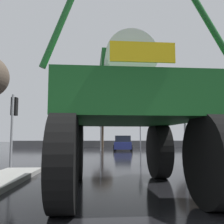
{
  "coord_description": "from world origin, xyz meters",
  "views": [
    {
      "loc": [
        -0.63,
        -1.21,
        1.31
      ],
      "look_at": [
        -0.22,
        8.53,
        2.32
      ],
      "focal_mm": 39.8,
      "sensor_mm": 36.0,
      "label": 1
    }
  ],
  "objects_px": {
    "sedan_ahead": "(123,143)",
    "traffic_signal_near_left": "(14,114)",
    "oversize_sprayer": "(125,113)",
    "bare_tree_right": "(194,105)",
    "bare_tree_far_center": "(102,116)",
    "traffic_signal_near_right": "(183,106)",
    "traffic_signal_far_right": "(140,121)",
    "traffic_signal_far_left": "(101,127)"
  },
  "relations": [
    {
      "from": "sedan_ahead",
      "to": "traffic_signal_near_left",
      "type": "distance_m",
      "value": 15.75
    },
    {
      "from": "oversize_sprayer",
      "to": "bare_tree_right",
      "type": "distance_m",
      "value": 19.49
    },
    {
      "from": "traffic_signal_near_left",
      "to": "bare_tree_far_center",
      "type": "relative_size",
      "value": 0.6
    },
    {
      "from": "traffic_signal_near_right",
      "to": "sedan_ahead",
      "type": "bearing_deg",
      "value": 96.56
    },
    {
      "from": "traffic_signal_near_left",
      "to": "traffic_signal_far_right",
      "type": "xyz_separation_m",
      "value": [
        7.92,
        13.29,
        0.57
      ]
    },
    {
      "from": "oversize_sprayer",
      "to": "bare_tree_right",
      "type": "relative_size",
      "value": 0.88
    },
    {
      "from": "traffic_signal_near_left",
      "to": "oversize_sprayer",
      "type": "bearing_deg",
      "value": -48.31
    },
    {
      "from": "traffic_signal_far_right",
      "to": "oversize_sprayer",
      "type": "bearing_deg",
      "value": -99.96
    },
    {
      "from": "traffic_signal_near_left",
      "to": "traffic_signal_near_right",
      "type": "distance_m",
      "value": 7.95
    },
    {
      "from": "oversize_sprayer",
      "to": "traffic_signal_near_left",
      "type": "relative_size",
      "value": 1.68
    },
    {
      "from": "traffic_signal_far_left",
      "to": "traffic_signal_near_right",
      "type": "bearing_deg",
      "value": -73.43
    },
    {
      "from": "traffic_signal_far_left",
      "to": "traffic_signal_far_right",
      "type": "distance_m",
      "value": 3.98
    },
    {
      "from": "sedan_ahead",
      "to": "traffic_signal_far_right",
      "type": "height_order",
      "value": "traffic_signal_far_right"
    },
    {
      "from": "traffic_signal_far_left",
      "to": "bare_tree_far_center",
      "type": "height_order",
      "value": "bare_tree_far_center"
    },
    {
      "from": "traffic_signal_near_right",
      "to": "traffic_signal_far_left",
      "type": "xyz_separation_m",
      "value": [
        -3.96,
        13.31,
        -0.41
      ]
    },
    {
      "from": "sedan_ahead",
      "to": "traffic_signal_near_right",
      "type": "distance_m",
      "value": 14.61
    },
    {
      "from": "sedan_ahead",
      "to": "traffic_signal_near_left",
      "type": "xyz_separation_m",
      "value": [
        -6.28,
        -14.35,
        1.67
      ]
    },
    {
      "from": "sedan_ahead",
      "to": "traffic_signal_far_right",
      "type": "relative_size",
      "value": 1.05
    },
    {
      "from": "sedan_ahead",
      "to": "traffic_signal_far_right",
      "type": "bearing_deg",
      "value": -117.46
    },
    {
      "from": "sedan_ahead",
      "to": "traffic_signal_far_left",
      "type": "distance_m",
      "value": 3.05
    },
    {
      "from": "sedan_ahead",
      "to": "traffic_signal_near_right",
      "type": "relative_size",
      "value": 1.1
    },
    {
      "from": "sedan_ahead",
      "to": "traffic_signal_near_right",
      "type": "bearing_deg",
      "value": -167.94
    },
    {
      "from": "traffic_signal_far_left",
      "to": "oversize_sprayer",
      "type": "bearing_deg",
      "value": -87.87
    },
    {
      "from": "traffic_signal_near_right",
      "to": "traffic_signal_far_left",
      "type": "height_order",
      "value": "traffic_signal_near_right"
    },
    {
      "from": "traffic_signal_near_left",
      "to": "traffic_signal_near_right",
      "type": "relative_size",
      "value": 0.85
    },
    {
      "from": "bare_tree_right",
      "to": "traffic_signal_near_right",
      "type": "bearing_deg",
      "value": -112.99
    },
    {
      "from": "sedan_ahead",
      "to": "traffic_signal_far_right",
      "type": "xyz_separation_m",
      "value": [
        1.63,
        -1.06,
        2.24
      ]
    },
    {
      "from": "traffic_signal_far_left",
      "to": "traffic_signal_near_left",
      "type": "bearing_deg",
      "value": -106.64
    },
    {
      "from": "oversize_sprayer",
      "to": "traffic_signal_far_left",
      "type": "distance_m",
      "value": 18.56
    },
    {
      "from": "traffic_signal_near_right",
      "to": "traffic_signal_near_left",
      "type": "bearing_deg",
      "value": 179.93
    },
    {
      "from": "bare_tree_far_center",
      "to": "traffic_signal_far_right",
      "type": "bearing_deg",
      "value": -65.76
    },
    {
      "from": "traffic_signal_far_right",
      "to": "bare_tree_right",
      "type": "distance_m",
      "value": 5.51
    },
    {
      "from": "oversize_sprayer",
      "to": "traffic_signal_near_right",
      "type": "xyz_separation_m",
      "value": [
        3.27,
        5.23,
        0.89
      ]
    },
    {
      "from": "traffic_signal_near_right",
      "to": "bare_tree_right",
      "type": "xyz_separation_m",
      "value": [
        5.16,
        12.16,
        1.65
      ]
    },
    {
      "from": "traffic_signal_near_right",
      "to": "oversize_sprayer",
      "type": "bearing_deg",
      "value": -122.04
    },
    {
      "from": "oversize_sprayer",
      "to": "bare_tree_far_center",
      "type": "relative_size",
      "value": 1.01
    },
    {
      "from": "traffic_signal_far_left",
      "to": "bare_tree_far_center",
      "type": "xyz_separation_m",
      "value": [
        0.18,
        8.35,
        1.75
      ]
    },
    {
      "from": "traffic_signal_near_right",
      "to": "bare_tree_far_center",
      "type": "distance_m",
      "value": 22.02
    },
    {
      "from": "oversize_sprayer",
      "to": "traffic_signal_far_left",
      "type": "bearing_deg",
      "value": -0.51
    },
    {
      "from": "oversize_sprayer",
      "to": "traffic_signal_near_right",
      "type": "relative_size",
      "value": 1.42
    },
    {
      "from": "sedan_ahead",
      "to": "traffic_signal_far_right",
      "type": "distance_m",
      "value": 2.96
    },
    {
      "from": "sedan_ahead",
      "to": "bare_tree_far_center",
      "type": "height_order",
      "value": "bare_tree_far_center"
    }
  ]
}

